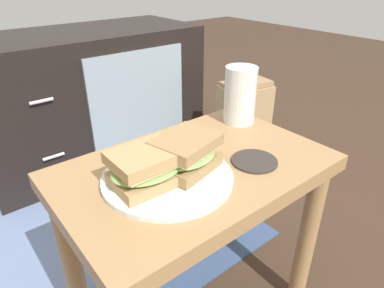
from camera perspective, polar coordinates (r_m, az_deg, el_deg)
name	(u,v)px	position (r m, az deg, el deg)	size (l,w,h in m)	color
side_table	(195,200)	(0.75, 0.50, -9.27)	(0.56, 0.36, 0.46)	#A37A4C
tv_cabinet	(91,98)	(1.61, -16.58, 7.41)	(0.96, 0.46, 0.58)	black
area_rug	(52,244)	(1.26, -22.36, -15.25)	(1.26, 0.88, 0.01)	#384C72
plate	(168,177)	(0.66, -4.10, -5.59)	(0.25, 0.25, 0.01)	silver
sandwich_front	(147,167)	(0.62, -7.58, -3.88)	(0.14, 0.11, 0.07)	tan
sandwich_back	(186,153)	(0.65, -1.04, -1.52)	(0.15, 0.13, 0.07)	#9E7A4C
beer_glass	(240,96)	(0.88, 8.03, 7.89)	(0.08, 0.08, 0.14)	silver
coaster	(254,161)	(0.72, 10.38, -2.82)	(0.10, 0.10, 0.01)	#332D28
paper_bag	(243,123)	(1.55, 8.55, 3.47)	(0.24, 0.18, 0.39)	tan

